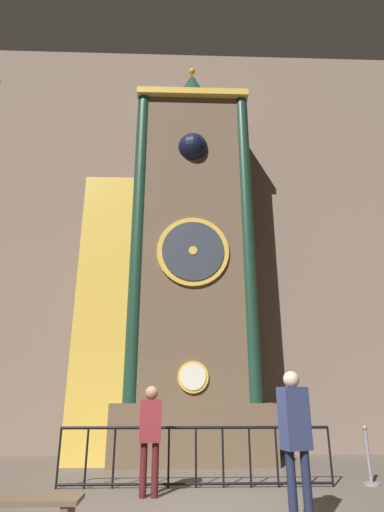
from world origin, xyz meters
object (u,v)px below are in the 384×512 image
(clock_tower, at_px, (176,265))
(visitor_bench, at_px, (19,511))
(visitor_far, at_px, (295,430))
(stanchion_post, at_px, (369,466))
(visitor_near, at_px, (150,428))

(clock_tower, xyz_separation_m, visitor_bench, (-1.61, -4.99, -4.35))
(visitor_far, relative_size, stanchion_post, 1.86)
(stanchion_post, distance_m, visitor_bench, 5.67)
(clock_tower, distance_m, stanchion_post, 6.02)
(clock_tower, height_order, stanchion_post, clock_tower)
(visitor_far, bearing_deg, visitor_bench, 167.66)
(clock_tower, bearing_deg, visitor_far, -71.72)
(visitor_near, bearing_deg, stanchion_post, 8.98)
(clock_tower, height_order, visitor_bench, clock_tower)
(visitor_near, bearing_deg, clock_tower, 81.49)
(visitor_far, bearing_deg, visitor_near, 121.86)
(clock_tower, distance_m, visitor_far, 6.07)
(clock_tower, bearing_deg, visitor_bench, -107.89)
(visitor_far, distance_m, stanchion_post, 3.05)
(visitor_near, height_order, stanchion_post, visitor_near)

